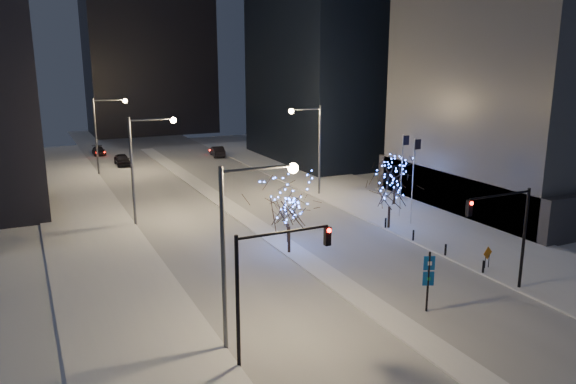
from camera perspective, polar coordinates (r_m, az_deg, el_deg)
ground at (r=34.10m, az=11.37°, el=-13.29°), size 160.00×160.00×0.00m
road at (r=63.78m, az=-7.73°, el=-0.32°), size 20.00×130.00×0.02m
median at (r=59.17m, az=-6.22°, el=-1.31°), size 2.00×80.00×0.15m
east_sidewalk at (r=57.52m, az=11.47°, el=-1.95°), size 10.00×90.00×0.15m
west_sidewalk at (r=46.82m, az=-18.43°, el=-6.04°), size 8.00×90.00×0.15m
midrise_block at (r=67.44m, az=26.50°, el=12.03°), size 30.00×22.00×30.00m
plinth at (r=68.74m, az=25.36°, el=1.19°), size 30.00×24.00×4.00m
horizon_block at (r=118.76m, az=-14.09°, el=16.05°), size 24.00×14.00×42.00m
street_lamp_w_near at (r=29.17m, az=-4.69°, el=-3.95°), size 4.40×0.56×10.00m
street_lamp_w_mid at (r=52.69m, az=-14.51°, el=3.62°), size 4.40×0.56×10.00m
street_lamp_w_far at (r=77.15m, az=-18.23°, el=6.45°), size 4.40×0.56×10.00m
street_lamp_east at (r=61.87m, az=2.49°, el=5.44°), size 3.90×0.56×10.00m
traffic_signal_west at (r=28.18m, az=-2.19°, el=-8.32°), size 5.26×0.43×7.00m
traffic_signal_east at (r=38.78m, az=21.48°, el=-3.08°), size 5.26×0.43×7.00m
flagpoles at (r=53.34m, az=12.07°, el=2.02°), size 1.35×2.60×8.00m
bollards at (r=47.03m, az=14.11°, el=-4.97°), size 0.16×12.16×0.90m
car_near at (r=83.86m, az=-16.49°, el=3.16°), size 1.91×4.71×1.60m
car_mid at (r=88.33m, az=-7.20°, el=4.13°), size 2.30×5.00×1.59m
car_far at (r=93.81m, az=-18.67°, el=3.97°), size 1.83×4.44×1.29m
holiday_tree_median_near at (r=43.56m, az=0.11°, el=-1.20°), size 5.99×5.99×6.19m
holiday_tree_median_far at (r=46.24m, az=0.02°, el=-1.86°), size 3.56×3.56×4.20m
holiday_tree_plaza_near at (r=50.86m, az=10.34°, el=0.34°), size 5.30×5.30×5.60m
holiday_tree_plaza_far at (r=59.27m, az=10.86°, el=1.96°), size 5.21×5.21×5.20m
wayfinding_sign at (r=35.39m, az=14.08°, el=-8.20°), size 0.66×0.35×3.87m
construction_sign at (r=43.76m, az=19.61°, el=-6.04°), size 0.98×0.23×1.64m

